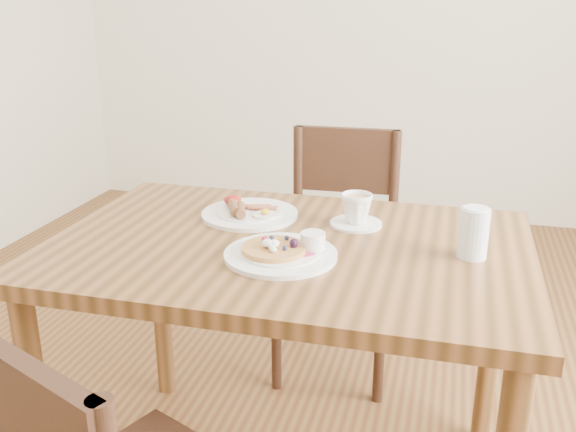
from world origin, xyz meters
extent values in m
cube|color=brown|center=(0.00, 0.00, 0.73)|extent=(1.20, 0.80, 0.04)
cylinder|color=brown|center=(-0.54, -0.34, 0.35)|extent=(0.06, 0.06, 0.71)
cylinder|color=brown|center=(0.54, 0.34, 0.35)|extent=(0.06, 0.06, 0.71)
cylinder|color=brown|center=(-0.54, 0.34, 0.35)|extent=(0.06, 0.06, 0.71)
cube|color=#351D13|center=(-0.17, -0.81, 0.76)|extent=(0.36, 0.18, 0.24)
cube|color=#351D13|center=(0.01, 0.64, 0.45)|extent=(0.44, 0.44, 0.04)
cylinder|color=#351D13|center=(-0.16, 0.45, 0.21)|extent=(0.04, 0.04, 0.43)
cylinder|color=#351D13|center=(0.20, 0.47, 0.21)|extent=(0.04, 0.04, 0.43)
cylinder|color=#351D13|center=(-0.18, 0.81, 0.21)|extent=(0.04, 0.04, 0.43)
cylinder|color=#351D13|center=(0.18, 0.83, 0.21)|extent=(0.04, 0.04, 0.43)
cylinder|color=#351D13|center=(0.18, 0.83, 0.67)|extent=(0.04, 0.04, 0.43)
cylinder|color=#351D13|center=(-0.18, 0.81, 0.67)|extent=(0.04, 0.04, 0.43)
cube|color=#351D13|center=(0.00, 0.83, 0.76)|extent=(0.38, 0.05, 0.24)
cylinder|color=white|center=(0.01, -0.10, 0.76)|extent=(0.27, 0.27, 0.01)
cylinder|color=white|center=(0.01, -0.10, 0.76)|extent=(0.19, 0.19, 0.01)
cylinder|color=#B22D59|center=(0.06, -0.09, 0.77)|extent=(0.07, 0.07, 0.00)
cylinder|color=#C68C47|center=(-0.01, -0.10, 0.77)|extent=(0.15, 0.15, 0.01)
ellipsoid|color=white|center=(-0.01, -0.11, 0.79)|extent=(0.03, 0.03, 0.02)
ellipsoid|color=white|center=(0.00, -0.13, 0.79)|extent=(0.02, 0.02, 0.01)
cylinder|color=white|center=(0.08, -0.06, 0.79)|extent=(0.06, 0.06, 0.04)
cylinder|color=#591E07|center=(0.08, -0.06, 0.80)|extent=(0.05, 0.05, 0.00)
sphere|color=black|center=(0.02, -0.09, 0.79)|extent=(0.02, 0.02, 0.02)
sphere|color=#1E234C|center=(0.02, -0.06, 0.78)|extent=(0.01, 0.01, 0.01)
sphere|color=#1E234C|center=(-0.02, -0.06, 0.78)|extent=(0.01, 0.01, 0.01)
sphere|color=#B21938|center=(-0.02, -0.09, 0.79)|extent=(0.02, 0.02, 0.02)
sphere|color=black|center=(-0.01, -0.11, 0.79)|extent=(0.02, 0.02, 0.02)
sphere|color=#1E234C|center=(0.02, -0.12, 0.78)|extent=(0.01, 0.01, 0.01)
sphere|color=#1E234C|center=(0.07, -0.14, 0.77)|extent=(0.01, 0.01, 0.01)
sphere|color=#B21938|center=(0.09, -0.11, 0.77)|extent=(0.01, 0.01, 0.01)
cylinder|color=white|center=(-0.16, 0.17, 0.76)|extent=(0.27, 0.27, 0.01)
cylinder|color=white|center=(-0.16, 0.17, 0.76)|extent=(0.19, 0.19, 0.01)
cylinder|color=brown|center=(-0.20, 0.15, 0.78)|extent=(0.06, 0.10, 0.03)
cylinder|color=brown|center=(-0.17, 0.13, 0.78)|extent=(0.06, 0.10, 0.03)
cube|color=maroon|center=(-0.15, 0.20, 0.77)|extent=(0.08, 0.04, 0.01)
cube|color=maroon|center=(-0.12, 0.18, 0.77)|extent=(0.08, 0.03, 0.01)
cylinder|color=white|center=(-0.10, 0.14, 0.77)|extent=(0.07, 0.07, 0.00)
ellipsoid|color=yellow|center=(-0.10, 0.14, 0.78)|extent=(0.03, 0.03, 0.01)
ellipsoid|color=#A5190F|center=(-0.22, 0.21, 0.78)|extent=(0.05, 0.05, 0.03)
cylinder|color=white|center=(0.14, 0.17, 0.75)|extent=(0.14, 0.14, 0.01)
imported|color=white|center=(0.14, 0.17, 0.80)|extent=(0.10, 0.10, 0.08)
cylinder|color=tan|center=(0.14, 0.17, 0.83)|extent=(0.07, 0.07, 0.00)
cylinder|color=silver|center=(0.45, 0.02, 0.81)|extent=(0.07, 0.07, 0.12)
camera|label=1|loc=(0.39, -1.45, 1.34)|focal=40.00mm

